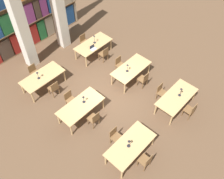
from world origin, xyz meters
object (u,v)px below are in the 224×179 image
chair_6 (144,79)px  chair_8 (54,88)px  desk_lamp_5 (94,38)px  chair_10 (104,54)px  chair_0 (146,161)px  desk_lamp_0 (129,142)px  chair_3 (161,92)px  chair_5 (70,99)px  chair_2 (190,110)px  reading_table_5 (93,45)px  chair_1 (115,136)px  reading_table_3 (131,69)px  chair_7 (120,64)px  chair_11 (84,41)px  desk_lamp_4 (38,74)px  reading_table_4 (43,77)px  desk_lamp_1 (181,91)px  desk_lamp_2 (83,98)px  reading_table_2 (81,106)px  reading_table_0 (130,146)px  chair_9 (34,72)px  desk_lamp_3 (127,67)px  laptop (93,48)px  reading_table_1 (177,98)px  pillar_left (17,15)px  chair_4 (94,119)px

chair_6 → chair_8: same height
desk_lamp_5 → chair_10: bearing=-95.8°
chair_0 → chair_6: bearing=39.2°
desk_lamp_0 → chair_10: desk_lamp_0 is taller
chair_3 → chair_5: same height
chair_2 → reading_table_5: size_ratio=0.42×
chair_1 → reading_table_3: chair_1 is taller
chair_7 → chair_11: bearing=-90.8°
chair_7 → desk_lamp_4: desk_lamp_4 is taller
reading_table_4 → chair_10: bearing=-13.6°
desk_lamp_1 → desk_lamp_2: size_ratio=1.22×
reading_table_2 → chair_0: bearing=-89.7°
desk_lamp_5 → chair_7: bearing=-93.5°
reading_table_0 → chair_11: 7.04m
desk_lamp_0 → desk_lamp_2: (0.30, 2.83, -0.01)m
chair_3 → chair_7: (0.08, 2.68, 0.00)m
chair_10 → chair_9: bearing=154.6°
chair_0 → chair_8: bearing=90.7°
reading_table_5 → chair_9: bearing=166.2°
chair_7 → desk_lamp_3: desk_lamp_3 is taller
chair_1 → desk_lamp_0: (-0.09, -0.77, 0.55)m
reading_table_3 → laptop: (-0.27, 2.43, 0.11)m
reading_table_2 → chair_11: 4.77m
chair_1 → chair_5: size_ratio=1.00×
desk_lamp_0 → chair_3: size_ratio=0.47×
chair_1 → desk_lamp_5: bearing=-126.4°
desk_lamp_1 → laptop: size_ratio=1.51×
reading_table_1 → desk_lamp_1: bearing=-17.9°
chair_5 → reading_table_2: bearing=87.4°
laptop → reading_table_1: bearing=-87.1°
desk_lamp_0 → desk_lamp_5: bearing=57.1°
desk_lamp_1 → desk_lamp_5: bearing=89.7°
pillar_left → reading_table_3: (2.76, -4.64, -2.32)m
desk_lamp_1 → desk_lamp_2: 4.29m
desk_lamp_1 → chair_11: (-0.05, 6.23, -0.59)m
desk_lamp_4 → chair_1: bearing=-86.7°
reading_table_1 → chair_2: 0.81m
chair_9 → chair_10: same height
desk_lamp_0 → desk_lamp_5: (3.50, 5.41, 0.06)m
chair_2 → reading_table_4: (-3.30, 6.24, 0.19)m
desk_lamp_2 → chair_9: bearing=94.6°
desk_lamp_3 → laptop: 2.44m
chair_6 → desk_lamp_3: bearing=113.2°
reading_table_2 → chair_10: bearing=28.5°
reading_table_3 → chair_9: (-3.33, 3.56, -0.19)m
desk_lamp_0 → desk_lamp_1: desk_lamp_1 is taller
reading_table_5 → desk_lamp_5: bearing=3.5°
reading_table_2 → desk_lamp_2: size_ratio=5.24×
desk_lamp_2 → chair_10: bearing=29.8°
desk_lamp_3 → chair_4: bearing=-167.4°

